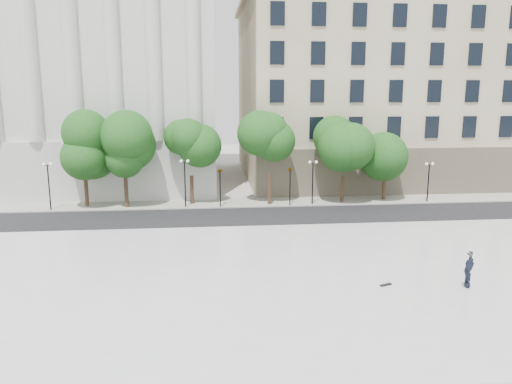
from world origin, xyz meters
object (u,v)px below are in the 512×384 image
(skateboard, at_px, (386,285))
(person_lying, at_px, (467,283))
(traffic_light_east, at_px, (290,169))
(traffic_light_west, at_px, (220,168))

(skateboard, bearing_deg, person_lying, -31.66)
(traffic_light_east, xyz_separation_m, person_lying, (5.84, -21.77, -2.90))
(person_lying, bearing_deg, traffic_light_west, 79.91)
(person_lying, bearing_deg, traffic_light_east, 65.28)
(traffic_light_east, relative_size, skateboard, 5.77)
(traffic_light_east, height_order, skateboard, traffic_light_east)
(traffic_light_east, bearing_deg, skateboard, -85.47)
(traffic_light_west, relative_size, skateboard, 5.93)
(person_lying, bearing_deg, skateboard, 130.82)
(traffic_light_west, height_order, skateboard, traffic_light_west)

